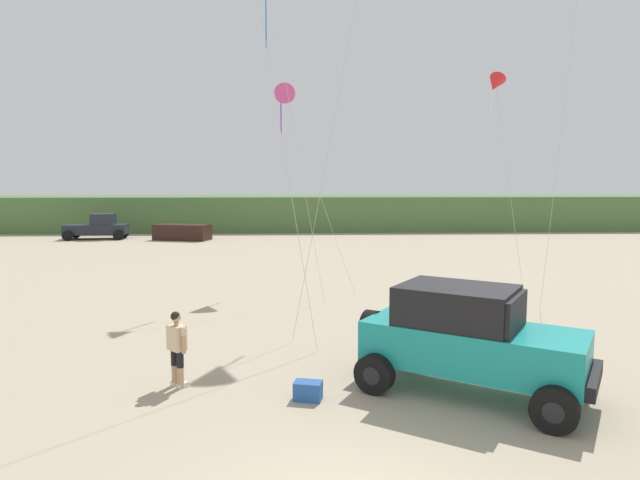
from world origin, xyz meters
name	(u,v)px	position (x,y,z in m)	size (l,w,h in m)	color
dune_ridge	(360,212)	(5.34, 44.80, 1.55)	(90.00, 8.86, 3.11)	#4C703D
jeep	(469,337)	(2.92, 4.25, 1.20)	(4.94, 4.36, 2.26)	teal
person_watching	(177,345)	(-3.26, 4.88, 0.94)	(0.48, 0.47, 1.67)	tan
cooler_box	(308,391)	(-0.45, 4.04, 0.19)	(0.56, 0.36, 0.38)	#23519E
distant_pickup	(98,227)	(-16.15, 36.25, 0.94)	(4.76, 2.78, 1.98)	#1E232D
distant_sedan	(182,232)	(-9.45, 35.22, 0.60)	(4.20, 1.70, 1.20)	black
kite_blue_swept	(284,96)	(-1.17, 17.02, 8.06)	(3.31, 3.42, 8.58)	#E04C93
kite_black_sled	(495,84)	(8.51, 18.62, 8.90)	(1.07, 5.87, 9.53)	red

